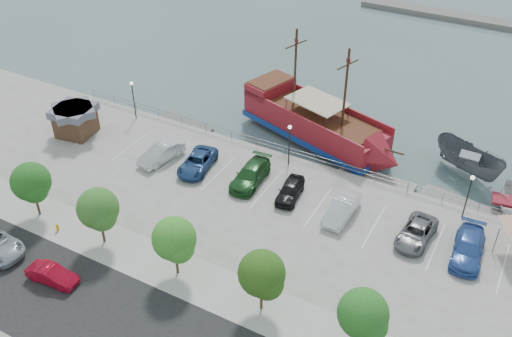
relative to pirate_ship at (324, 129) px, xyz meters
The scene contains 28 objects.
ground 12.86m from the pirate_ship, 94.32° to the right, with size 160.00×160.00×0.00m, color #4C6460.
street 28.71m from the pirate_ship, 91.91° to the right, with size 100.00×8.00×0.04m, color black.
sidewalk 22.72m from the pirate_ship, 92.42° to the right, with size 100.00×4.00×0.05m, color #BCB6AA.
seawall_railing 4.99m from the pirate_ship, 101.10° to the right, with size 50.00×0.06×1.00m.
far_shore 43.31m from the pirate_ship, 77.94° to the left, with size 40.00×3.00×0.80m, color #66615A.
pirate_ship is the anchor object (origin of this frame).
patrol_boat 13.96m from the pirate_ship, ahead, with size 2.80×7.45×2.88m, color #50565A.
dock_west 14.98m from the pirate_ship, 166.48° to the right, with size 6.33×1.81×0.36m, color slate.
dock_mid 7.85m from the pirate_ship, 27.04° to the right, with size 7.18×2.05×0.41m, color gray.
dock_east 15.05m from the pirate_ship, 13.46° to the right, with size 7.15×2.04×0.41m, color gray.
shed 25.00m from the pirate_ship, 152.59° to the right, with size 4.22×4.22×3.04m.
street_sedan 29.25m from the pirate_ship, 108.72° to the right, with size 1.37×3.92×1.29m, color #A3081D.
fire_hydrant 26.90m from the pirate_ship, 119.19° to the right, with size 0.23×0.23×0.67m.
lamp_post_left 20.04m from the pirate_ship, 161.95° to the right, with size 0.36×0.36×4.28m.
lamp_post_mid 6.56m from the pirate_ship, 98.80° to the right, with size 0.36×0.36×4.28m.
lamp_post_right 16.38m from the pirate_ship, 22.33° to the right, with size 0.36×0.36×4.28m.
tree_b 27.80m from the pirate_ship, 124.80° to the right, with size 3.30×3.20×5.00m.
tree_c 24.51m from the pirate_ship, 111.17° to the right, with size 3.30×3.20×5.00m.
tree_d 22.94m from the pirate_ship, 94.55° to the right, with size 3.30×3.20×5.00m.
tree_e 23.45m from the pirate_ship, 77.15° to the right, with size 3.30×3.20×5.00m.
tree_f 25.92m from the pirate_ship, 61.82° to the right, with size 3.30×3.20×5.00m.
parked_car_b 16.34m from the pirate_ship, 136.37° to the right, with size 1.68×4.83×1.59m, color silver.
parked_car_c 13.49m from the pirate_ship, 126.70° to the right, with size 2.38×5.16×1.44m, color navy.
parked_car_d 10.64m from the pirate_ship, 104.98° to the right, with size 2.23×5.48×1.59m, color #1F5323.
parked_car_e 10.63m from the pirate_ship, 82.89° to the right, with size 1.72×4.26×1.45m, color black.
parked_car_f 12.45m from the pirate_ship, 60.23° to the right, with size 1.68×4.82×1.59m, color white.
parked_car_g 16.34m from the pirate_ship, 40.76° to the right, with size 2.28×4.94×1.37m, color slate.
parked_car_h 19.47m from the pirate_ship, 33.00° to the right, with size 2.22×5.45×1.58m, color #3357A5.
Camera 1 is at (18.43, -33.43, 30.58)m, focal length 40.00 mm.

